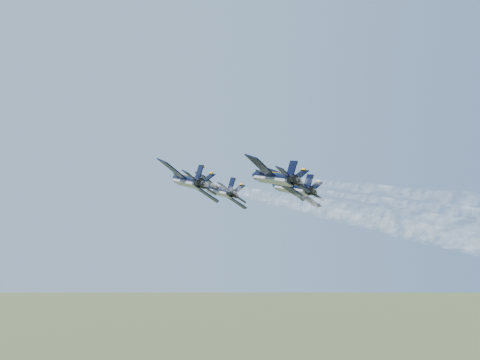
{
  "coord_description": "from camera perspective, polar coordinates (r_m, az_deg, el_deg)",
  "views": [
    {
      "loc": [
        -16.43,
        -90.01,
        86.07
      ],
      "look_at": [
        -3.27,
        1.49,
        97.55
      ],
      "focal_mm": 40.0,
      "sensor_mm": 36.0,
      "label": 1
    }
  ],
  "objects": [
    {
      "name": "jet_lead",
      "position": [
        101.27,
        -2.21,
        -1.15
      ],
      "size": [
        10.14,
        15.99,
        6.7
      ],
      "rotation": [
        0.0,
        0.58,
        0.31
      ],
      "color": "black"
    },
    {
      "name": "jet_left",
      "position": [
        86.55,
        -5.67,
        -0.11
      ],
      "size": [
        10.14,
        15.99,
        6.7
      ],
      "rotation": [
        0.0,
        0.58,
        0.31
      ],
      "color": "black"
    },
    {
      "name": "jet_right",
      "position": [
        97.2,
        5.56,
        -0.87
      ],
      "size": [
        10.14,
        15.99,
        6.7
      ],
      "rotation": [
        0.0,
        0.58,
        0.31
      ],
      "color": "black"
    },
    {
      "name": "jet_slot",
      "position": [
        82.36,
        3.57,
        0.22
      ],
      "size": [
        10.14,
        15.99,
        6.7
      ],
      "rotation": [
        0.0,
        0.58,
        0.31
      ],
      "color": "black"
    },
    {
      "name": "smoke_trail_lead",
      "position": [
        55.6,
        21.95,
        4.31
      ],
      "size": [
        24.44,
        69.44,
        3.38
      ],
      "rotation": [
        0.0,
        0.58,
        0.31
      ],
      "color": "white"
    },
    {
      "name": "smoke_trail_left",
      "position": [
        40.23,
        23.83,
        8.64
      ],
      "size": [
        24.44,
        69.44,
        3.38
      ],
      "rotation": [
        0.0,
        0.58,
        0.31
      ],
      "color": "white"
    }
  ]
}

